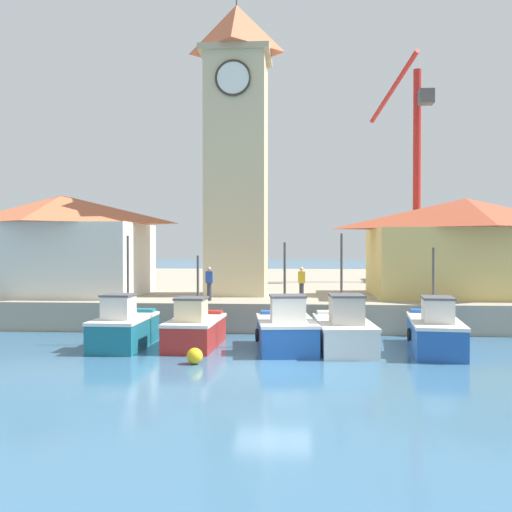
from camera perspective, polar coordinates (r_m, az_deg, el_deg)
name	(u,v)px	position (r m, az deg, el deg)	size (l,w,h in m)	color
ground_plane	(273,366)	(20.18, 1.65, -10.48)	(300.00, 300.00, 0.00)	#386689
quay_wharf	(289,288)	(47.01, 3.20, -3.03)	(120.00, 40.00, 1.37)	#9E937F
fishing_boat_far_left	(124,328)	(24.28, -12.47, -6.72)	(1.95, 4.15, 4.41)	#196B7F
fishing_boat_left_outer	(195,329)	(23.96, -5.84, -6.93)	(2.02, 4.24, 3.61)	#AD2823
fishing_boat_left_inner	(286,330)	(23.16, 2.87, -7.09)	(2.58, 4.37, 4.14)	#2356A8
fishing_boat_mid_left	(344,330)	(23.55, 8.34, -7.01)	(2.30, 5.15, 4.50)	silver
fishing_boat_center	(435,331)	(23.89, 16.68, -6.88)	(2.33, 5.30, 3.93)	#2356A8
clock_tower	(237,143)	(32.50, -1.86, 10.70)	(3.65, 3.65, 17.04)	beige
warehouse_left	(62,244)	(33.68, -17.97, 1.10)	(8.98, 6.82, 5.33)	silver
warehouse_right	(466,246)	(33.14, 19.34, 0.89)	(10.00, 7.35, 5.11)	tan
port_crane_far	(415,198)	(44.91, 14.90, 5.36)	(3.52, 9.42, 16.74)	maroon
mooring_buoy	(195,356)	(20.62, -5.86, -9.45)	(0.55, 0.55, 0.55)	gold
dock_worker_near_tower	(209,283)	(28.75, -4.48, -2.58)	(0.34, 0.22, 1.62)	#33333D
dock_worker_along_quay	(302,283)	(28.64, 4.36, -2.59)	(0.34, 0.22, 1.62)	#33333D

